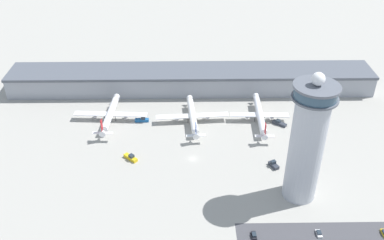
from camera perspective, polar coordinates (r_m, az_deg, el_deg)
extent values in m
plane|color=#9E9B93|center=(209.03, 0.13, -5.18)|extent=(1000.00, 1000.00, 0.00)
cube|color=#9399A3|center=(264.91, -0.12, 5.21)|extent=(221.03, 22.00, 12.24)
cube|color=#4C515B|center=(261.79, -0.13, 6.55)|extent=(221.03, 25.00, 1.60)
cylinder|color=#ADB2BC|center=(180.52, 14.91, -3.89)|extent=(13.94, 13.94, 47.96)
cylinder|color=#565B66|center=(167.64, 16.07, 2.83)|extent=(17.84, 17.84, 0.80)
cylinder|color=#334C60|center=(166.49, 16.19, 3.56)|extent=(16.41, 16.41, 4.05)
cylinder|color=#565B66|center=(165.34, 16.33, 4.32)|extent=(17.84, 17.84, 1.00)
sphere|color=white|center=(163.96, 16.49, 5.27)|extent=(5.16, 5.16, 5.16)
cylinder|color=white|center=(238.95, -10.85, 0.84)|extent=(5.48, 31.75, 3.74)
cone|color=white|center=(253.59, -10.07, 2.93)|extent=(3.92, 3.57, 3.74)
cone|color=white|center=(224.27, -11.77, -1.58)|extent=(3.61, 4.67, 3.37)
cube|color=white|center=(239.81, -10.81, 0.79)|extent=(40.61, 6.63, 0.44)
cylinder|color=#A8A8B2|center=(243.23, -12.69, 0.73)|extent=(2.28, 4.22, 2.06)
cylinder|color=#A8A8B2|center=(239.50, -8.75, 0.65)|extent=(2.28, 4.22, 2.06)
cube|color=red|center=(220.90, -11.96, -0.67)|extent=(0.45, 2.81, 5.99)
cube|color=white|center=(223.02, -11.85, -1.69)|extent=(10.57, 2.58, 0.24)
cylinder|color=black|center=(252.75, -10.12, 1.97)|extent=(0.28, 0.28, 2.70)
cylinder|color=black|center=(239.93, -10.17, 0.16)|extent=(0.28, 0.28, 2.70)
cylinder|color=black|center=(241.09, -11.39, 0.18)|extent=(0.28, 0.28, 2.70)
cylinder|color=white|center=(233.37, 0.06, 0.61)|extent=(5.93, 32.93, 3.56)
cone|color=white|center=(248.74, -0.30, 2.80)|extent=(3.78, 3.45, 3.56)
cone|color=white|center=(217.96, 0.50, -1.96)|extent=(3.50, 4.49, 3.20)
cube|color=white|center=(234.25, 0.05, 0.57)|extent=(40.13, 7.29, 0.44)
cylinder|color=#A8A8B2|center=(235.19, -2.01, 0.38)|extent=(2.24, 4.04, 1.96)
cylinder|color=#A8A8B2|center=(236.44, 2.05, 0.57)|extent=(2.24, 4.04, 1.96)
cube|color=navy|center=(214.66, 0.52, -1.07)|extent=(0.50, 2.81, 5.69)
cube|color=white|center=(216.73, 0.53, -2.07)|extent=(10.08, 2.72, 0.24)
cylinder|color=black|center=(247.89, -0.25, 1.86)|extent=(0.28, 0.28, 2.63)
cylinder|color=black|center=(235.10, 0.67, -0.02)|extent=(0.28, 0.28, 2.63)
cylinder|color=black|center=(234.73, -0.54, -0.07)|extent=(0.28, 0.28, 2.63)
cylinder|color=silver|center=(236.84, 9.03, 0.73)|extent=(4.77, 35.78, 3.56)
cone|color=silver|center=(253.42, 8.53, 3.05)|extent=(3.67, 3.33, 3.56)
cone|color=silver|center=(220.30, 9.61, -2.02)|extent=(3.35, 4.38, 3.21)
cube|color=silver|center=(237.77, 8.99, 0.69)|extent=(32.28, 5.49, 0.44)
cylinder|color=#A8A8B2|center=(238.33, 7.34, 0.62)|extent=(2.09, 3.98, 1.96)
cylinder|color=#A8A8B2|center=(240.21, 10.54, 0.58)|extent=(2.09, 3.98, 1.96)
cube|color=red|center=(217.03, 9.75, -1.14)|extent=(0.39, 2.81, 5.70)
cube|color=silver|center=(219.08, 9.66, -2.13)|extent=(10.04, 2.34, 0.24)
cylinder|color=black|center=(252.58, 8.54, 2.12)|extent=(0.28, 0.28, 2.77)
cylinder|color=black|center=(238.80, 9.56, 0.07)|extent=(0.28, 0.28, 2.77)
cylinder|color=black|center=(238.11, 8.37, 0.08)|extent=(0.28, 0.28, 2.77)
cube|color=black|center=(238.00, -6.68, -0.17)|extent=(6.37, 2.18, 0.12)
cube|color=#195699|center=(237.60, -6.69, -0.02)|extent=(7.59, 2.28, 1.60)
cube|color=#232D38|center=(236.75, -6.53, 0.27)|extent=(2.29, 1.97, 1.31)
cube|color=black|center=(207.75, 10.81, -6.13)|extent=(4.28, 5.40, 0.12)
cube|color=#2D333D|center=(207.26, 10.84, -5.95)|extent=(4.76, 6.28, 1.71)
cube|color=#232D38|center=(206.66, 10.79, -5.53)|extent=(2.76, 2.52, 1.40)
cube|color=black|center=(210.76, -8.18, -5.19)|extent=(6.30, 5.95, 0.12)
cube|color=gold|center=(210.28, -8.19, -5.02)|extent=(7.28, 6.84, 1.69)
cube|color=#232D38|center=(208.87, -8.08, -4.77)|extent=(3.05, 3.02, 1.39)
cube|color=black|center=(238.45, 11.55, -0.60)|extent=(6.75, 6.11, 0.12)
cube|color=#2D333D|center=(238.09, 11.57, -0.46)|extent=(7.81, 6.99, 1.47)
cube|color=#232D38|center=(237.66, 11.43, -0.13)|extent=(3.26, 3.23, 1.20)
cube|color=black|center=(174.40, 8.25, -15.09)|extent=(1.84, 3.55, 0.12)
cube|color=black|center=(174.13, 8.26, -15.01)|extent=(1.94, 4.21, 0.83)
cube|color=#232D38|center=(173.51, 8.29, -14.86)|extent=(1.66, 2.34, 0.68)
cube|color=black|center=(180.34, 16.54, -14.41)|extent=(1.88, 3.45, 0.12)
cube|color=silver|center=(180.11, 16.56, -14.34)|extent=(1.97, 4.10, 0.75)
cube|color=#232D38|center=(179.70, 16.58, -14.17)|extent=(1.70, 2.27, 0.61)
cube|color=black|center=(189.12, 24.26, -13.71)|extent=(1.77, 3.73, 0.12)
cube|color=gold|center=(188.88, 24.28, -13.64)|extent=(1.85, 4.44, 0.84)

